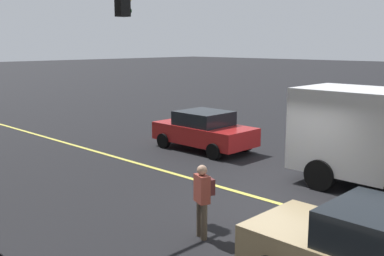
% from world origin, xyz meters
% --- Properties ---
extents(ground, '(200.00, 200.00, 0.00)m').
position_xyz_m(ground, '(0.00, 0.00, 0.00)').
color(ground, black).
extents(lane_stripe_center, '(80.00, 0.16, 0.01)m').
position_xyz_m(lane_stripe_center, '(0.00, 0.00, 0.01)').
color(lane_stripe_center, '#D8CC4C').
rests_on(lane_stripe_center, ground).
extents(car_red, '(4.06, 2.07, 1.52)m').
position_xyz_m(car_red, '(5.49, -3.19, 0.78)').
color(car_red, red).
rests_on(car_red, ground).
extents(pedestrian_with_backpack, '(0.44, 0.45, 1.61)m').
position_xyz_m(pedestrian_with_backpack, '(-0.14, 2.92, 0.93)').
color(pedestrian_with_backpack, brown).
rests_on(pedestrian_with_backpack, ground).
extents(traffic_light_mast, '(0.28, 4.73, 5.98)m').
position_xyz_m(traffic_light_mast, '(3.09, 5.05, 4.13)').
color(traffic_light_mast, '#1E3823').
rests_on(traffic_light_mast, ground).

